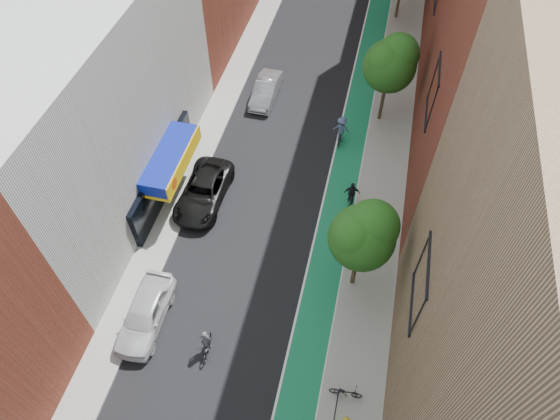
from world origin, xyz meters
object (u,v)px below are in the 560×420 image
Objects in this scene: cyclist_lead at (206,345)px; parked_car_silver at (266,90)px; parked_car_black at (204,192)px; parked_car_white at (145,313)px; cyclist_lane_far at (341,131)px; cyclist_lane_near at (341,230)px; cyclist_lane_mid at (351,198)px.

parked_car_silver is at bearing -90.40° from cyclist_lead.
parked_car_white is at bearing -90.88° from parked_car_black.
cyclist_lane_far is (4.20, 16.61, 0.39)m from cyclist_lead.
cyclist_lane_near is 2.71m from cyclist_lane_mid.
cyclist_lane_mid is at bearing 108.97° from cyclist_lane_far.
parked_car_white reaches higher than parked_car_silver.
cyclist_lane_near reaches higher than cyclist_lead.
parked_car_silver is 2.33× the size of cyclist_lead.
cyclist_lane_far is (6.20, -3.48, 0.29)m from parked_car_silver.
cyclist_lane_near is 8.31m from cyclist_lane_far.
parked_car_black is 10.04m from cyclist_lead.
cyclist_lane_mid is (9.30, 10.26, -0.07)m from parked_car_white.
cyclist_lane_far reaches higher than parked_car_black.
parked_car_white is 2.46× the size of cyclist_lane_mid.
cyclist_lane_near is at bearing 102.50° from cyclist_lane_far.
cyclist_lead is (3.60, -0.84, -0.20)m from parked_car_white.
cyclist_lane_far reaches higher than parked_car_silver.
parked_car_silver is at bearing -61.23° from cyclist_lane_near.
cyclist_lane_mid is (9.03, 1.62, -0.02)m from parked_car_black.
cyclist_lead is (3.32, -9.48, -0.14)m from parked_car_black.
cyclist_lane_far is (-1.50, 5.51, 0.27)m from cyclist_lane_mid.
parked_car_white reaches higher than parked_car_black.
parked_car_black reaches higher than parked_car_silver.
parked_car_white is 19.32m from parked_car_silver.
parked_car_white is 0.88× the size of parked_car_black.
cyclist_lane_near is 1.03× the size of cyclist_lane_mid.
cyclist_lead is 10.03m from cyclist_lane_near.
parked_car_silver is (1.33, 10.62, -0.04)m from parked_car_black.
parked_car_black is 2.91× the size of cyclist_lead.
parked_car_silver is 2.06× the size of cyclist_lane_far.
parked_car_silver is 7.12m from cyclist_lane_far.
cyclist_lane_near is at bearing -129.11° from cyclist_lead.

